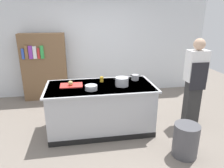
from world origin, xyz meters
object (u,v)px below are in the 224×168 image
onion (70,83)px  mixing_bowl (91,88)px  juice_cup (102,79)px  person_chef (195,80)px  stock_pot (122,82)px  trash_bin (186,140)px  sauce_pan (135,77)px  bookshelf (44,67)px

onion → mixing_bowl: bearing=-34.0°
mixing_bowl → juice_cup: 0.47m
onion → person_chef: size_ratio=0.05×
stock_pot → onion: bearing=173.0°
stock_pot → trash_bin: 1.44m
sauce_pan → person_chef: (1.14, -0.24, -0.04)m
sauce_pan → juice_cup: 0.66m
stock_pot → mixing_bowl: (-0.56, -0.13, -0.04)m
juice_cup → stock_pot: bearing=-40.9°
onion → juice_cup: size_ratio=0.89×
trash_bin → person_chef: person_chef is taller
sauce_pan → trash_bin: size_ratio=0.39×
juice_cup → person_chef: (1.81, -0.23, -0.04)m
juice_cup → bookshelf: bookshelf is taller
stock_pot → trash_bin: stock_pot is taller
trash_bin → person_chef: size_ratio=0.31×
trash_bin → mixing_bowl: bearing=150.0°
stock_pot → trash_bin: (0.83, -0.93, -0.71)m
person_chef → juice_cup: bearing=93.9°
juice_cup → bookshelf: (-1.28, 1.58, -0.10)m
onion → bookshelf: bookshelf is taller
trash_bin → bookshelf: (-2.45, 2.80, 0.58)m
bookshelf → sauce_pan: bearing=-39.0°
onion → juice_cup: onion is taller
onion → stock_pot: bearing=-7.0°
mixing_bowl → bookshelf: size_ratio=0.12×
onion → sauce_pan: bearing=8.2°
person_chef → bookshelf: (-3.09, 1.82, -0.06)m
bookshelf → onion: bearing=-68.3°
person_chef → bookshelf: 3.59m
sauce_pan → stock_pot: bearing=-138.6°
trash_bin → stock_pot: bearing=131.8°
sauce_pan → bookshelf: bookshelf is taller
stock_pot → sauce_pan: 0.44m
juice_cup → bookshelf: 2.04m
trash_bin → bookshelf: bookshelf is taller
person_chef → trash_bin: bearing=158.2°
trash_bin → juice_cup: bearing=133.7°
stock_pot → person_chef: person_chef is taller
juice_cup → mixing_bowl: bearing=-119.1°
stock_pot → sauce_pan: bearing=41.4°
onion → stock_pot: 0.93m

